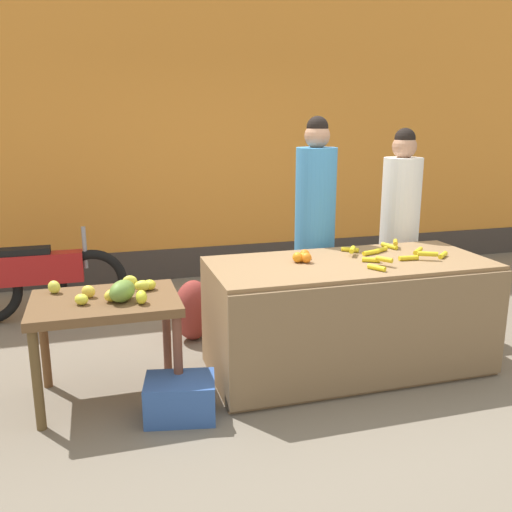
{
  "coord_description": "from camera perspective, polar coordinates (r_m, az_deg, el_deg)",
  "views": [
    {
      "loc": [
        -1.46,
        -3.58,
        1.86
      ],
      "look_at": [
        -0.37,
        0.15,
        0.89
      ],
      "focal_mm": 38.83,
      "sensor_mm": 36.0,
      "label": 1
    }
  ],
  "objects": [
    {
      "name": "fruit_stall_counter",
      "position": [
        4.23,
        9.5,
        -6.07
      ],
      "size": [
        2.07,
        0.92,
        0.84
      ],
      "color": "olive",
      "rests_on": "ground"
    },
    {
      "name": "vendor_woman_white_shirt",
      "position": [
        5.1,
        14.53,
        2.69
      ],
      "size": [
        0.34,
        0.34,
        1.78
      ],
      "color": "#33333D",
      "rests_on": "ground"
    },
    {
      "name": "mango_papaya_pile",
      "position": [
        3.73,
        -14.02,
        -3.47
      ],
      "size": [
        0.73,
        0.5,
        0.14
      ],
      "color": "#D8DB48",
      "rests_on": "side_table_wooden"
    },
    {
      "name": "vendor_woman_blue_shirt",
      "position": [
        4.72,
        6.07,
        2.82
      ],
      "size": [
        0.34,
        0.34,
        1.88
      ],
      "color": "#33333D",
      "rests_on": "ground"
    },
    {
      "name": "parked_motorcycle",
      "position": [
        5.55,
        -21.44,
        -2.21
      ],
      "size": [
        1.6,
        0.18,
        0.88
      ],
      "color": "black",
      "rests_on": "ground"
    },
    {
      "name": "produce_sack",
      "position": [
        4.78,
        -6.46,
        -5.56
      ],
      "size": [
        0.46,
        0.45,
        0.53
      ],
      "primitive_type": "ellipsoid",
      "rotation": [
        0.0,
        0.0,
        0.57
      ],
      "color": "maroon",
      "rests_on": "ground"
    },
    {
      "name": "produce_crate",
      "position": [
        3.66,
        -7.81,
        -14.3
      ],
      "size": [
        0.49,
        0.4,
        0.26
      ],
      "primitive_type": "cube",
      "rotation": [
        0.0,
        0.0,
        -0.19
      ],
      "color": "#3359A5",
      "rests_on": "ground"
    },
    {
      "name": "market_wall_back",
      "position": [
        6.63,
        -3.59,
        12.89
      ],
      "size": [
        9.76,
        0.23,
        3.52
      ],
      "color": "orange",
      "rests_on": "ground"
    },
    {
      "name": "orange_pile",
      "position": [
        4.05,
        4.85,
        -0.07
      ],
      "size": [
        0.16,
        0.19,
        0.08
      ],
      "color": "orange",
      "rests_on": "fruit_stall_counter"
    },
    {
      "name": "ground_plane",
      "position": [
        4.29,
        5.47,
        -11.72
      ],
      "size": [
        24.0,
        24.0,
        0.0
      ],
      "primitive_type": "plane",
      "color": "#756B5B"
    },
    {
      "name": "banana_bunch_pile",
      "position": [
        4.31,
        13.7,
        0.29
      ],
      "size": [
        0.77,
        0.72,
        0.07
      ],
      "color": "gold",
      "rests_on": "fruit_stall_counter"
    },
    {
      "name": "side_table_wooden",
      "position": [
        3.79,
        -15.22,
        -5.69
      ],
      "size": [
        0.95,
        0.68,
        0.71
      ],
      "color": "brown",
      "rests_on": "ground"
    }
  ]
}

